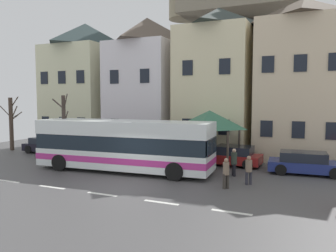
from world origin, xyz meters
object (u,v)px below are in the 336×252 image
Objects in this scene: pedestrian_01 at (234,161)px; parked_car_02 at (232,156)px; bare_tree_00 at (11,123)px; bare_tree_01 at (64,128)px; townhouse_03 at (302,80)px; parked_car_00 at (48,145)px; townhouse_01 at (147,84)px; pedestrian_02 at (249,168)px; transit_bus at (123,146)px; pedestrian_00 at (191,156)px; hilltop_castle at (249,66)px; public_bench at (188,150)px; pedestrian_03 at (226,173)px; parked_car_01 at (306,163)px; townhouse_02 at (218,81)px; bus_shelter at (210,120)px; townhouse_00 at (86,84)px.

parked_car_02 is at bearing 104.85° from pedestrian_01.
bare_tree_01 is at bearing -20.13° from bare_tree_00.
parked_car_00 is (-18.71, -5.24, -5.07)m from townhouse_03.
pedestrian_02 is at bearing -41.27° from townhouse_01.
transit_bus reaches higher than pedestrian_00.
hilltop_castle is at bearing 54.65° from bare_tree_00.
public_bench is (-3.90, 2.03, -0.17)m from parked_car_02.
pedestrian_01 is 0.33× the size of bare_tree_01.
bare_tree_01 is at bearing -168.59° from pedestrian_00.
parked_car_02 is at bearing 53.06° from pedestrian_00.
pedestrian_03 is (9.80, -10.59, -4.89)m from townhouse_01.
pedestrian_00 is (-6.42, -1.77, 0.25)m from parked_car_01.
townhouse_02 reaches higher than townhouse_03.
parked_car_02 is at bearing -28.55° from townhouse_01.
townhouse_02 is at bearing 66.61° from transit_bus.
townhouse_03 is at bearing 77.12° from pedestrian_02.
bare_tree_01 is at bearing -99.80° from townhouse_01.
parked_car_01 is at bearing -71.15° from hilltop_castle.
townhouse_01 is 1.00× the size of townhouse_03.
parked_car_00 is at bearing 173.29° from pedestrian_00.
townhouse_03 is 0.33× the size of hilltop_castle.
townhouse_03 is 7.32× the size of pedestrian_00.
pedestrian_03 is at bearing 101.89° from parked_car_02.
bus_shelter reaches higher than public_bench.
pedestrian_00 is 2.75m from pedestrian_01.
parked_car_02 is (5.61, 4.43, -0.92)m from transit_bus.
townhouse_00 is 2.97× the size of parked_car_02.
hilltop_castle reaches higher than pedestrian_01.
hilltop_castle is 23.63× the size of public_bench.
parked_car_02 is 4.99m from pedestrian_02.
public_bench is at bearing 133.06° from pedestrian_01.
bus_shelter is at bearing 170.91° from parked_car_01.
parked_car_01 is 15.30m from bare_tree_01.
townhouse_03 is at bearing 12.77° from parked_car_00.
pedestrian_02 is at bearing -5.66° from transit_bus.
townhouse_02 is 2.64× the size of parked_car_01.
pedestrian_00 reaches higher than parked_car_01.
parked_car_02 is (-4.50, 0.78, -0.00)m from parked_car_01.
transit_bus is at bearing -137.88° from townhouse_03.
pedestrian_03 is (-2.87, -10.03, -4.89)m from townhouse_03.
pedestrian_02 is (3.43, -4.37, -2.13)m from bus_shelter.
townhouse_03 is (6.32, -0.70, -0.10)m from townhouse_02.
townhouse_02 is 9.84m from pedestrian_01.
townhouse_00 is at bearing -128.33° from hilltop_castle.
bare_tree_01 reaches higher than transit_bus.
parked_car_01 is at bearing -22.69° from townhouse_01.
bare_tree_00 is at bearing -116.56° from townhouse_00.
hilltop_castle is 26.19m from parked_car_00.
townhouse_03 is 1.03× the size of transit_bus.
parked_car_02 is 3.20m from pedestrian_00.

